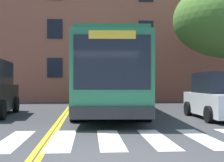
{
  "coord_description": "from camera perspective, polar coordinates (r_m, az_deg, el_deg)",
  "views": [
    {
      "loc": [
        -0.36,
        -5.75,
        1.39
      ],
      "look_at": [
        0.78,
        8.16,
        1.49
      ],
      "focal_mm": 50.0,
      "sensor_mm": 36.0,
      "label": 1
    }
  ],
  "objects": [
    {
      "name": "city_bus",
      "position": [
        14.98,
        -0.44,
        0.79
      ],
      "size": [
        3.43,
        12.3,
        3.15
      ],
      "color": "#28704C",
      "rests_on": "ground"
    },
    {
      "name": "crosswalk",
      "position": [
        7.84,
        -0.38,
        -10.59
      ],
      "size": [
        9.97,
        3.02,
        0.01
      ],
      "color": "white",
      "rests_on": "ground"
    },
    {
      "name": "lane_line_yellow_outer",
      "position": [
        21.75,
        -6.99,
        -4.04
      ],
      "size": [
        0.12,
        36.0,
        0.01
      ],
      "primitive_type": "cube",
      "color": "gold",
      "rests_on": "ground"
    },
    {
      "name": "car_white_far_lane",
      "position": [
        12.89,
        19.08,
        -2.87
      ],
      "size": [
        2.07,
        4.09,
        1.81
      ],
      "color": "white",
      "rests_on": "ground"
    },
    {
      "name": "ground_plane",
      "position": [
        5.93,
        -1.11,
        -13.97
      ],
      "size": [
        120.0,
        120.0,
        0.0
      ],
      "primitive_type": "plane",
      "color": "#38383A"
    },
    {
      "name": "lane_line_yellow_inner",
      "position": [
        21.76,
        -7.42,
        -4.04
      ],
      "size": [
        0.12,
        36.0,
        0.01
      ],
      "primitive_type": "cube",
      "color": "gold",
      "rests_on": "ground"
    },
    {
      "name": "building_facade",
      "position": [
        27.21,
        -9.52,
        7.27
      ],
      "size": [
        33.31,
        8.47,
        10.01
      ],
      "color": "#9E5642",
      "rests_on": "ground"
    }
  ]
}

